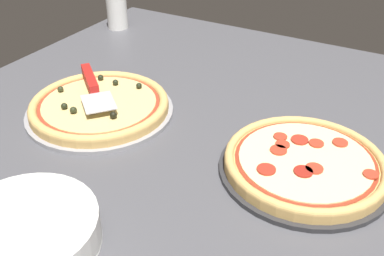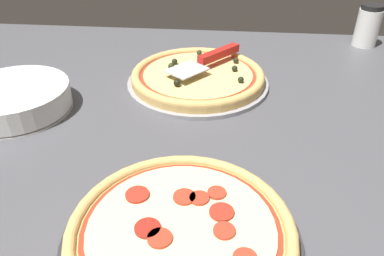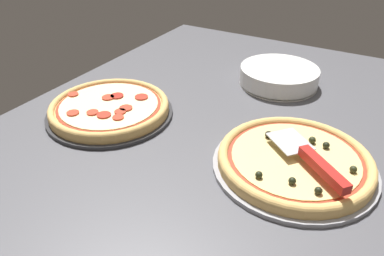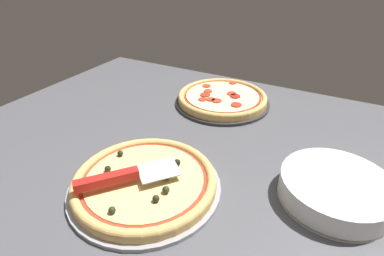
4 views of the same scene
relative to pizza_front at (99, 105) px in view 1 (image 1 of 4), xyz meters
The scene contains 8 objects.
ground_plane 17.72cm from the pizza_front, 76.03° to the left, with size 148.21×115.98×3.60cm, color #4C4C51.
pizza_pan_front 1.82cm from the pizza_front, 73.13° to the left, with size 34.93×34.93×1.00cm, color #939399.
pizza_front is the anchor object (origin of this frame).
pizza_pan_back 49.50cm from the pizza_front, 92.25° to the left, with size 33.40×33.40×1.00cm, color #2D2D30.
pizza_back 49.46cm from the pizza_front, 92.26° to the left, with size 31.39×31.39×2.78cm.
serving_spatula 6.61cm from the pizza_front, 124.94° to the right, with size 18.12×20.28×2.00cm.
plate_stack 42.21cm from the pizza_front, 23.76° to the left, with size 23.75×23.75×5.60cm.
parmesan_shaker 58.52cm from the pizza_front, 146.79° to the right, with size 6.98×6.98×12.39cm.
Camera 1 is at (65.51, 48.02, 55.16)cm, focal length 42.00 mm.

